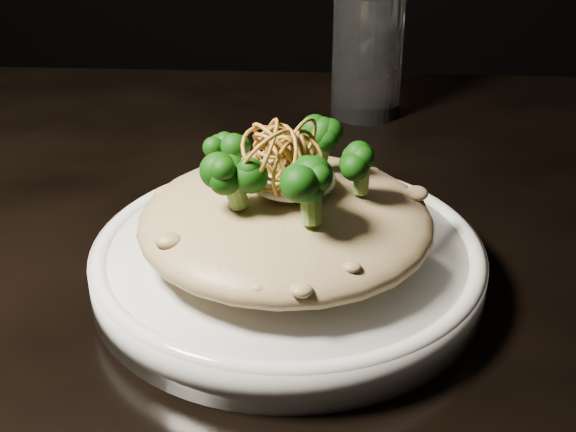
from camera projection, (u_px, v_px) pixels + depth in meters
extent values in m
cube|color=black|center=(282.00, 255.00, 0.66)|extent=(1.10, 0.80, 0.04)
cylinder|color=silver|center=(288.00, 264.00, 0.58)|extent=(0.28, 0.28, 0.03)
ellipsoid|color=brown|center=(286.00, 221.00, 0.56)|extent=(0.21, 0.21, 0.05)
ellipsoid|color=white|center=(292.00, 179.00, 0.55)|extent=(0.06, 0.06, 0.02)
cylinder|color=silver|center=(367.00, 55.00, 0.85)|extent=(0.09, 0.09, 0.13)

